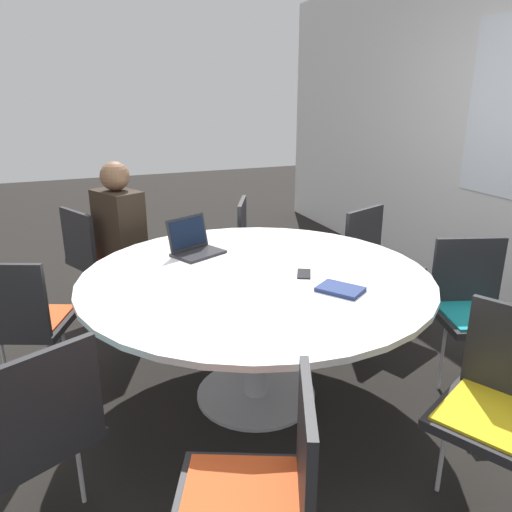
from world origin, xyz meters
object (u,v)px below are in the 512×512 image
(chair_1, at_px, (22,316))
(chair_5, at_px, (474,302))
(chair_3, at_px, (263,489))
(chair_2, at_px, (32,426))
(chair_4, at_px, (504,399))
(chair_6, at_px, (377,258))
(laptop, at_px, (194,244))
(cell_phone, at_px, (304,274))
(chair_0, at_px, (96,254))
(spiral_notebook, at_px, (340,289))
(chair_7, at_px, (258,244))
(person_0, at_px, (122,233))

(chair_1, distance_m, chair_5, 2.53)
(chair_3, bearing_deg, chair_2, 72.54)
(chair_4, distance_m, chair_5, 0.98)
(chair_5, xyz_separation_m, chair_6, (-0.86, -0.07, 0.00))
(laptop, distance_m, cell_phone, 0.73)
(chair_0, xyz_separation_m, chair_5, (1.72, 1.94, 0.00))
(chair_2, distance_m, cell_phone, 1.45)
(chair_1, distance_m, laptop, 1.02)
(chair_2, height_order, cell_phone, chair_2)
(chair_2, xyz_separation_m, chair_6, (-1.12, 2.27, 0.00))
(chair_4, height_order, laptop, laptop)
(chair_0, bearing_deg, spiral_notebook, 4.90)
(chair_3, xyz_separation_m, cell_phone, (-1.08, 0.68, 0.23))
(chair_6, relative_size, laptop, 2.50)
(chair_1, relative_size, chair_4, 1.00)
(chair_4, relative_size, cell_phone, 5.55)
(chair_0, relative_size, chair_5, 1.00)
(chair_1, bearing_deg, chair_6, 25.12)
(chair_1, xyz_separation_m, chair_2, (1.02, 0.08, 0.00))
(chair_7, bearing_deg, cell_phone, 14.38)
(chair_1, height_order, cell_phone, chair_1)
(chair_3, distance_m, chair_4, 1.07)
(chair_4, relative_size, chair_7, 1.00)
(chair_6, relative_size, spiral_notebook, 3.37)
(chair_7, bearing_deg, chair_1, -40.43)
(chair_1, height_order, chair_5, same)
(chair_5, bearing_deg, chair_6, -67.04)
(chair_1, distance_m, person_0, 1.03)
(chair_1, distance_m, chair_3, 1.77)
(chair_1, distance_m, chair_4, 2.37)
(chair_3, bearing_deg, person_0, 26.19)
(chair_2, bearing_deg, laptop, 24.63)
(chair_0, bearing_deg, person_0, 19.07)
(person_0, bearing_deg, laptop, -1.09)
(chair_6, height_order, person_0, person_0)
(chair_0, distance_m, chair_6, 2.06)
(chair_0, height_order, laptop, laptop)
(person_0, relative_size, laptop, 3.50)
(chair_3, xyz_separation_m, spiral_notebook, (-0.81, 0.74, 0.24))
(spiral_notebook, relative_size, cell_phone, 1.65)
(chair_0, xyz_separation_m, chair_3, (2.57, 0.27, 0.00))
(cell_phone, bearing_deg, chair_1, -110.43)
(chair_4, bearing_deg, chair_3, 68.09)
(person_0, bearing_deg, chair_3, -22.71)
(chair_2, relative_size, cell_phone, 5.55)
(chair_0, distance_m, laptop, 1.09)
(chair_1, xyz_separation_m, chair_4, (1.53, 1.81, 0.00))
(chair_1, xyz_separation_m, chair_3, (1.61, 0.74, 0.00))
(laptop, bearing_deg, cell_phone, -76.71)
(chair_3, distance_m, person_0, 2.40)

